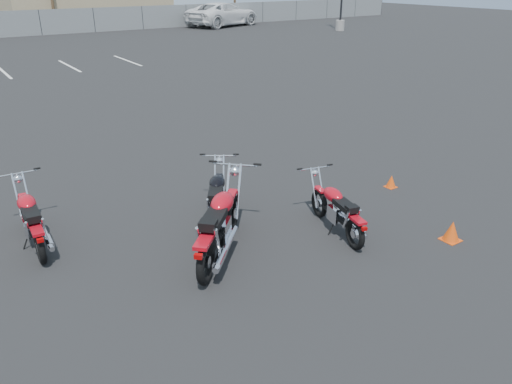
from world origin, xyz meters
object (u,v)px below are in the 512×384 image
motorcycle_front_red (31,220)px  motorcycle_second_black (217,198)px  motorcycle_rear_red (337,210)px  motorcycle_third_red (220,225)px  white_van (223,7)px

motorcycle_front_red → motorcycle_second_black: motorcycle_front_red is taller
motorcycle_second_black → motorcycle_rear_red: 2.18m
motorcycle_rear_red → motorcycle_third_red: bearing=167.8°
motorcycle_rear_red → white_van: 38.30m
motorcycle_second_black → motorcycle_front_red: bearing=162.7°
motorcycle_rear_red → white_van: (17.59, 34.01, 1.13)m
motorcycle_front_red → white_van: 38.52m
motorcycle_front_red → motorcycle_third_red: motorcycle_third_red is taller
white_van → motorcycle_rear_red: bearing=134.1°
motorcycle_second_black → motorcycle_rear_red: size_ratio=0.99×
motorcycle_third_red → motorcycle_front_red: bearing=140.1°
motorcycle_front_red → motorcycle_rear_red: 5.18m
motorcycle_second_black → motorcycle_rear_red: (1.52, -1.55, -0.02)m
motorcycle_second_black → white_van: 37.68m
motorcycle_third_red → motorcycle_rear_red: 2.15m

